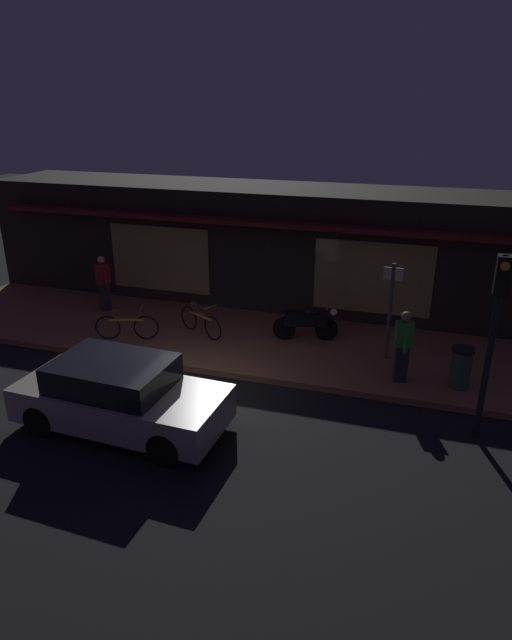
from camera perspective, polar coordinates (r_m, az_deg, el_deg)
ground_plane at (r=12.47m, az=-6.43°, el=-7.63°), size 60.00×60.00×0.00m
sidewalk_slab at (r=14.93m, az=-1.83°, el=-2.00°), size 18.00×4.00×0.15m
storefront_building at (r=17.42m, az=1.82°, el=7.54°), size 18.00×3.30×3.60m
motorcycle at (r=14.62m, az=5.19°, el=-0.18°), size 1.67×0.68×0.97m
bicycle_parked at (r=15.00m, az=-13.02°, el=-0.66°), size 1.59×0.61×0.91m
bicycle_extra at (r=14.98m, az=-5.67°, el=-0.21°), size 1.49×0.81×0.91m
person_photographer at (r=17.05m, az=-15.27°, el=3.73°), size 0.54×0.44×1.67m
person_bystander at (r=12.70m, az=14.73°, el=-2.50°), size 0.42×0.61×1.67m
sign_post at (r=13.55m, az=13.51°, el=1.40°), size 0.44×0.09×2.40m
trash_bin at (r=13.01m, az=20.13°, el=-4.55°), size 0.48×0.48×0.93m
traffic_light_pole at (r=10.75m, az=23.19°, el=0.26°), size 0.24×0.33×3.60m
parked_car_near at (r=11.29m, az=-13.74°, el=-7.46°), size 4.17×1.94×1.42m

